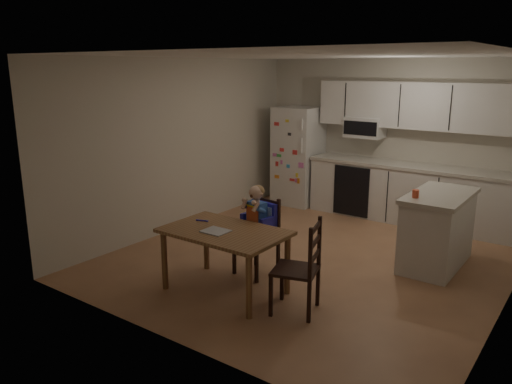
{
  "coord_description": "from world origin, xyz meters",
  "views": [
    {
      "loc": [
        2.92,
        -5.3,
        2.37
      ],
      "look_at": [
        -0.31,
        -0.83,
        0.98
      ],
      "focal_mm": 35.0,
      "sensor_mm": 36.0,
      "label": 1
    }
  ],
  "objects_px": {
    "red_cup": "(416,194)",
    "chair_booster": "(259,220)",
    "kitchen_island": "(437,229)",
    "chair_side": "(305,262)",
    "dining_table": "(225,238)",
    "refrigerator": "(298,156)"
  },
  "relations": [
    {
      "from": "red_cup",
      "to": "dining_table",
      "type": "xyz_separation_m",
      "value": [
        -1.44,
        -1.71,
        -0.35
      ]
    },
    {
      "from": "red_cup",
      "to": "refrigerator",
      "type": "bearing_deg",
      "value": 145.34
    },
    {
      "from": "chair_booster",
      "to": "kitchen_island",
      "type": "bearing_deg",
      "value": 50.54
    },
    {
      "from": "red_cup",
      "to": "chair_booster",
      "type": "distance_m",
      "value": 1.83
    },
    {
      "from": "kitchen_island",
      "to": "chair_side",
      "type": "xyz_separation_m",
      "value": [
        -0.68,
        -2.0,
        0.08
      ]
    },
    {
      "from": "refrigerator",
      "to": "chair_side",
      "type": "bearing_deg",
      "value": -57.81
    },
    {
      "from": "dining_table",
      "to": "kitchen_island",
      "type": "bearing_deg",
      "value": 51.96
    },
    {
      "from": "kitchen_island",
      "to": "chair_booster",
      "type": "xyz_separation_m",
      "value": [
        -1.62,
        -1.46,
        0.19
      ]
    },
    {
      "from": "dining_table",
      "to": "chair_booster",
      "type": "bearing_deg",
      "value": 89.39
    },
    {
      "from": "kitchen_island",
      "to": "red_cup",
      "type": "bearing_deg",
      "value": -116.13
    },
    {
      "from": "red_cup",
      "to": "chair_side",
      "type": "relative_size",
      "value": 0.1
    },
    {
      "from": "kitchen_island",
      "to": "chair_side",
      "type": "bearing_deg",
      "value": -108.86
    },
    {
      "from": "kitchen_island",
      "to": "chair_side",
      "type": "distance_m",
      "value": 2.11
    },
    {
      "from": "chair_booster",
      "to": "chair_side",
      "type": "distance_m",
      "value": 1.08
    },
    {
      "from": "refrigerator",
      "to": "kitchen_island",
      "type": "bearing_deg",
      "value": -27.47
    },
    {
      "from": "chair_booster",
      "to": "chair_side",
      "type": "relative_size",
      "value": 1.13
    },
    {
      "from": "dining_table",
      "to": "chair_side",
      "type": "height_order",
      "value": "chair_side"
    },
    {
      "from": "refrigerator",
      "to": "dining_table",
      "type": "distance_m",
      "value": 3.8
    },
    {
      "from": "dining_table",
      "to": "chair_booster",
      "type": "xyz_separation_m",
      "value": [
        0.01,
        0.61,
        0.05
      ]
    },
    {
      "from": "refrigerator",
      "to": "chair_booster",
      "type": "bearing_deg",
      "value": -66.82
    },
    {
      "from": "kitchen_island",
      "to": "chair_booster",
      "type": "height_order",
      "value": "chair_booster"
    },
    {
      "from": "refrigerator",
      "to": "dining_table",
      "type": "xyz_separation_m",
      "value": [
        1.26,
        -3.58,
        -0.25
      ]
    }
  ]
}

